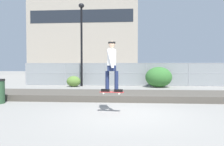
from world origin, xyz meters
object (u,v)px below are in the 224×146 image
Objects in this scene: parked_car_mid at (170,74)px; shrub_center at (159,77)px; shrub_left at (74,81)px; parked_car_near at (94,74)px; street_lamp at (82,35)px; skater at (112,63)px; skateboard at (112,92)px.

parked_car_mid reaches higher than shrub_center.
parked_car_near is at bearing 73.47° from shrub_left.
parked_car_mid is at bearing 21.17° from street_lamp.
parked_car_mid reaches higher than shrub_left.
parked_car_near is at bearing 101.73° from skater.
skater is at bearing -78.27° from parked_car_near.
shrub_left is (-8.03, -3.35, -0.42)m from parked_car_mid.
parked_car_near is at bearing 178.54° from parked_car_mid.
skater is 9.43m from shrub_left.
shrub_left is at bearing -106.53° from parked_car_near.
street_lamp is at bearing 39.95° from shrub_left.
skateboard is at bearing -71.51° from street_lamp.
street_lamp is 8.67m from parked_car_mid.
parked_car_mid is (7.50, 2.90, -3.23)m from street_lamp.
street_lamp is at bearing 108.49° from skater.
parked_car_near is 6.47m from shrub_center.
shrub_left is at bearing -140.05° from street_lamp.
parked_car_near is 3.71m from shrub_left.
street_lamp is at bearing -158.83° from parked_car_mid.
parked_car_near is at bearing 146.96° from shrub_center.
shrub_center is (-1.56, -3.35, -0.07)m from parked_car_mid.
shrub_center reaches higher than skateboard.
shrub_left is 0.54× the size of shrub_center.
street_lamp is 3.29× the size of shrub_center.
street_lamp reaches higher than parked_car_near.
shrub_left is (-3.57, 8.64, -0.28)m from skateboard.
skateboard is 0.18× the size of parked_car_mid.
street_lamp is 3.72m from shrub_left.
skater is at bearing 7.13° from skateboard.
skater is 12.82m from parked_car_mid.
shrub_left is (-0.54, -0.45, -3.66)m from street_lamp.
skater is 0.85× the size of shrub_center.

